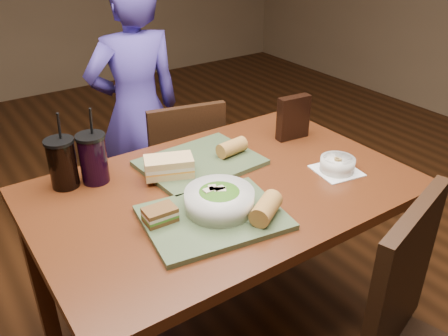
{
  "coord_description": "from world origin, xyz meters",
  "views": [
    {
      "loc": [
        -0.8,
        -1.17,
        1.59
      ],
      "look_at": [
        0.0,
        0.0,
        0.82
      ],
      "focal_mm": 38.0,
      "sensor_mm": 36.0,
      "label": 1
    }
  ],
  "objects": [
    {
      "name": "tray_near",
      "position": [
        -0.14,
        -0.15,
        0.76
      ],
      "size": [
        0.46,
        0.38,
        0.02
      ],
      "primitive_type": "cube",
      "rotation": [
        0.0,
        0.0,
        -0.15
      ],
      "color": "#3D4D2F",
      "rests_on": "dining_table"
    },
    {
      "name": "baguette_near",
      "position": [
        -0.02,
        -0.25,
        0.8
      ],
      "size": [
        0.14,
        0.12,
        0.06
      ],
      "primitive_type": "cylinder",
      "rotation": [
        0.0,
        1.57,
        0.54
      ],
      "color": "#AD7533",
      "rests_on": "tray_near"
    },
    {
      "name": "sandwich_far",
      "position": [
        -0.13,
        0.15,
        0.8
      ],
      "size": [
        0.19,
        0.15,
        0.07
      ],
      "color": "tan",
      "rests_on": "tray_far"
    },
    {
      "name": "chip_bag",
      "position": [
        0.46,
        0.16,
        0.84
      ],
      "size": [
        0.14,
        0.06,
        0.18
      ],
      "primitive_type": "cube",
      "rotation": [
        0.0,
        0.0,
        -0.11
      ],
      "color": "black",
      "rests_on": "dining_table"
    },
    {
      "name": "cup_berry",
      "position": [
        -0.35,
        0.28,
        0.84
      ],
      "size": [
        0.1,
        0.1,
        0.28
      ],
      "color": "black",
      "rests_on": "dining_table"
    },
    {
      "name": "salad_bowl",
      "position": [
        -0.11,
        -0.13,
        0.8
      ],
      "size": [
        0.22,
        0.22,
        0.07
      ],
      "color": "silver",
      "rests_on": "tray_near"
    },
    {
      "name": "chair_far",
      "position": [
        0.17,
        0.63,
        0.46
      ],
      "size": [
        0.43,
        0.44,
        0.83
      ],
      "color": "black",
      "rests_on": "ground"
    },
    {
      "name": "dining_table",
      "position": [
        0.0,
        0.0,
        0.66
      ],
      "size": [
        1.3,
        0.85,
        0.75
      ],
      "color": "#4E240F",
      "rests_on": "ground"
    },
    {
      "name": "cup_cola",
      "position": [
        -0.45,
        0.31,
        0.84
      ],
      "size": [
        0.1,
        0.1,
        0.27
      ],
      "color": "black",
      "rests_on": "dining_table"
    },
    {
      "name": "tray_far",
      "position": [
        0.01,
        0.18,
        0.76
      ],
      "size": [
        0.44,
        0.35,
        0.02
      ],
      "primitive_type": "cube",
      "rotation": [
        0.0,
        0.0,
        0.06
      ],
      "color": "#3D4D2F",
      "rests_on": "dining_table"
    },
    {
      "name": "soup_bowl",
      "position": [
        0.4,
        -0.15,
        0.78
      ],
      "size": [
        0.17,
        0.17,
        0.06
      ],
      "color": "white",
      "rests_on": "dining_table"
    },
    {
      "name": "baguette_far",
      "position": [
        0.14,
        0.15,
        0.8
      ],
      "size": [
        0.12,
        0.07,
        0.06
      ],
      "primitive_type": "cylinder",
      "rotation": [
        0.0,
        1.57,
        0.13
      ],
      "color": "#AD7533",
      "rests_on": "tray_far"
    },
    {
      "name": "sandwich_near",
      "position": [
        -0.29,
        -0.09,
        0.79
      ],
      "size": [
        0.1,
        0.07,
        0.05
      ],
      "color": "#593819",
      "rests_on": "tray_near"
    },
    {
      "name": "diner",
      "position": [
        0.12,
        0.97,
        0.68
      ],
      "size": [
        0.52,
        0.36,
        1.36
      ],
      "primitive_type": "imported",
      "rotation": [
        0.0,
        0.0,
        3.07
      ],
      "color": "#473799",
      "rests_on": "ground"
    }
  ]
}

